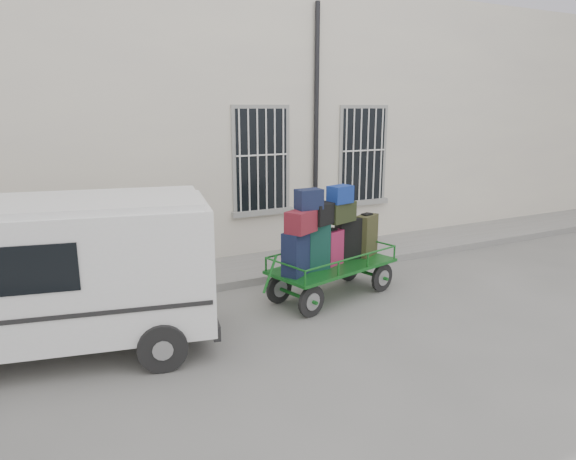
{
  "coord_description": "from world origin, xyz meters",
  "views": [
    {
      "loc": [
        -5.02,
        -7.34,
        3.37
      ],
      "look_at": [
        -0.75,
        1.0,
        1.13
      ],
      "focal_mm": 32.0,
      "sensor_mm": 36.0,
      "label": 1
    }
  ],
  "objects": [
    {
      "name": "ground",
      "position": [
        0.0,
        0.0,
        0.0
      ],
      "size": [
        80.0,
        80.0,
        0.0
      ],
      "primitive_type": "plane",
      "color": "#61605C",
      "rests_on": "ground"
    },
    {
      "name": "sidewalk",
      "position": [
        0.0,
        2.2,
        0.07
      ],
      "size": [
        24.0,
        1.7,
        0.15
      ],
      "primitive_type": "cube",
      "color": "slate",
      "rests_on": "ground"
    },
    {
      "name": "van",
      "position": [
        -4.87,
        0.03,
        1.25
      ],
      "size": [
        4.59,
        2.64,
        2.18
      ],
      "rotation": [
        0.0,
        0.0,
        -0.2
      ],
      "color": "white",
      "rests_on": "ground"
    },
    {
      "name": "building",
      "position": [
        0.0,
        5.5,
        3.0
      ],
      "size": [
        24.0,
        5.15,
        6.0
      ],
      "color": "beige",
      "rests_on": "ground"
    },
    {
      "name": "luggage_cart",
      "position": [
        -0.35,
        0.15,
        1.03
      ],
      "size": [
        2.85,
        1.62,
        2.06
      ],
      "rotation": [
        0.0,
        0.0,
        0.25
      ],
      "color": "black",
      "rests_on": "ground"
    }
  ]
}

